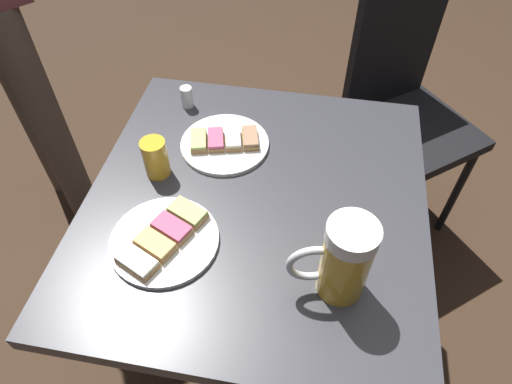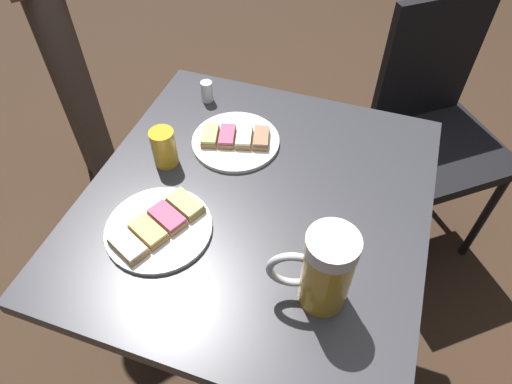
{
  "view_description": "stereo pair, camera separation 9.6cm",
  "coord_description": "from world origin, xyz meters",
  "px_view_note": "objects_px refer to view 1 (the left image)",
  "views": [
    {
      "loc": [
        0.62,
        0.11,
        1.49
      ],
      "look_at": [
        0.0,
        0.0,
        0.77
      ],
      "focal_mm": 31.61,
      "sensor_mm": 36.0,
      "label": 1
    },
    {
      "loc": [
        0.6,
        0.2,
        1.49
      ],
      "look_at": [
        0.0,
        0.0,
        0.77
      ],
      "focal_mm": 31.61,
      "sensor_mm": 36.0,
      "label": 2
    }
  ],
  "objects_px": {
    "beer_glass_small": "(156,158)",
    "cafe_chair": "(402,106)",
    "plate_near": "(225,142)",
    "salt_shaker": "(187,97)",
    "beer_mug": "(343,260)",
    "plate_far": "(164,239)"
  },
  "relations": [
    {
      "from": "plate_far",
      "to": "beer_mug",
      "type": "bearing_deg",
      "value": 83.4
    },
    {
      "from": "plate_far",
      "to": "cafe_chair",
      "type": "xyz_separation_m",
      "value": [
        -0.82,
        0.55,
        -0.23
      ]
    },
    {
      "from": "plate_near",
      "to": "beer_glass_small",
      "type": "distance_m",
      "value": 0.18
    },
    {
      "from": "beer_glass_small",
      "to": "plate_near",
      "type": "bearing_deg",
      "value": 131.39
    },
    {
      "from": "beer_mug",
      "to": "beer_glass_small",
      "type": "xyz_separation_m",
      "value": [
        -0.22,
        -0.42,
        -0.04
      ]
    },
    {
      "from": "beer_glass_small",
      "to": "salt_shaker",
      "type": "xyz_separation_m",
      "value": [
        -0.25,
        -0.0,
        -0.02
      ]
    },
    {
      "from": "plate_near",
      "to": "beer_glass_small",
      "type": "relative_size",
      "value": 2.3
    },
    {
      "from": "salt_shaker",
      "to": "plate_near",
      "type": "bearing_deg",
      "value": 44.36
    },
    {
      "from": "plate_near",
      "to": "plate_far",
      "type": "distance_m",
      "value": 0.3
    },
    {
      "from": "beer_glass_small",
      "to": "salt_shaker",
      "type": "bearing_deg",
      "value": -179.9
    },
    {
      "from": "plate_far",
      "to": "cafe_chair",
      "type": "bearing_deg",
      "value": 146.33
    },
    {
      "from": "plate_far",
      "to": "plate_near",
      "type": "bearing_deg",
      "value": 169.19
    },
    {
      "from": "beer_glass_small",
      "to": "cafe_chair",
      "type": "relative_size",
      "value": 0.1
    },
    {
      "from": "plate_near",
      "to": "salt_shaker",
      "type": "height_order",
      "value": "salt_shaker"
    },
    {
      "from": "beer_mug",
      "to": "salt_shaker",
      "type": "xyz_separation_m",
      "value": [
        -0.47,
        -0.42,
        -0.06
      ]
    },
    {
      "from": "beer_glass_small",
      "to": "cafe_chair",
      "type": "bearing_deg",
      "value": 135.88
    },
    {
      "from": "salt_shaker",
      "to": "cafe_chair",
      "type": "bearing_deg",
      "value": 122.37
    },
    {
      "from": "plate_near",
      "to": "cafe_chair",
      "type": "height_order",
      "value": "cafe_chair"
    },
    {
      "from": "beer_mug",
      "to": "beer_glass_small",
      "type": "height_order",
      "value": "beer_mug"
    },
    {
      "from": "plate_far",
      "to": "beer_mug",
      "type": "distance_m",
      "value": 0.35
    },
    {
      "from": "salt_shaker",
      "to": "beer_mug",
      "type": "bearing_deg",
      "value": 41.67
    },
    {
      "from": "salt_shaker",
      "to": "cafe_chair",
      "type": "height_order",
      "value": "cafe_chair"
    }
  ]
}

